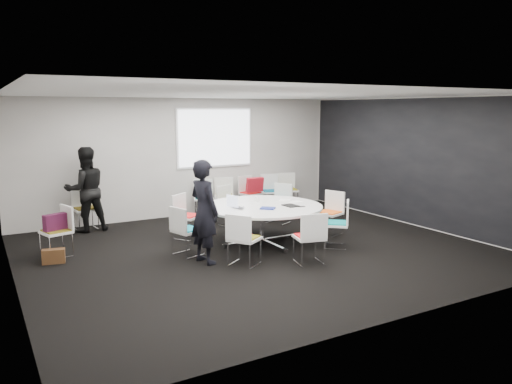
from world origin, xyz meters
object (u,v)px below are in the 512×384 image
conference_table (262,215)px  chair_ring_d (187,225)px  chair_ring_a (329,221)px  chair_spare_left (58,241)px  chair_ring_f (244,249)px  chair_back_a (204,205)px  chair_back_c (250,200)px  brown_bag (54,256)px  chair_person_back (86,217)px  laptop (239,207)px  person_back (86,190)px  chair_ring_g (309,247)px  chair_ring_b (279,211)px  chair_ring_c (231,213)px  chair_back_b (224,203)px  person_main (204,212)px  cup (257,199)px  chair_ring_h (336,233)px  chair_back_d (271,198)px  chair_back_e (288,196)px  chair_ring_e (187,240)px

conference_table → chair_ring_d: chair_ring_d is taller
chair_ring_a → chair_spare_left: same height
chair_ring_f → chair_back_a: (0.96, 3.79, 0.00)m
chair_ring_f → chair_ring_d: bearing=150.3°
conference_table → chair_ring_a: bearing=-5.2°
chair_back_c → brown_bag: 5.42m
chair_person_back → laptop: 3.60m
chair_ring_a → person_back: 5.09m
chair_ring_g → laptop: (-0.51, 1.51, 0.47)m
chair_ring_b → chair_ring_c: bearing=46.0°
chair_back_b → chair_spare_left: same height
chair_ring_a → chair_ring_f: bearing=91.3°
chair_ring_g → brown_bag: bearing=164.1°
person_main → laptop: 1.15m
chair_ring_a → laptop: chair_ring_a is taller
chair_ring_g → cup: 2.01m
chair_ring_h → chair_back_d: size_ratio=1.00×
chair_ring_h → chair_back_e: size_ratio=1.00×
conference_table → chair_ring_f: size_ratio=2.59×
chair_ring_b → chair_ring_g: size_ratio=1.00×
conference_table → chair_ring_f: (-0.98, -1.07, -0.27)m
chair_back_e → chair_ring_e: bearing=54.6°
conference_table → chair_back_a: (-0.03, 2.72, -0.27)m
chair_ring_h → chair_back_b: (-0.49, 3.73, 0.00)m
conference_table → chair_ring_g: bearing=-89.8°
chair_back_a → chair_back_b: 0.56m
person_back → chair_ring_b: bearing=157.3°
chair_ring_d → chair_ring_f: (0.16, -2.07, 0.00)m
chair_ring_d → chair_back_a: bearing=-156.7°
chair_ring_h → chair_back_b: size_ratio=1.00×
laptop → chair_back_a: bearing=-25.5°
chair_ring_c → chair_ring_e: bearing=22.8°
chair_person_back → brown_bag: bearing=60.6°
chair_ring_e → chair_back_c: bearing=118.5°
conference_table → chair_back_e: chair_back_e is taller
chair_back_c → conference_table: bearing=52.3°
person_back → chair_back_c: bearing=178.7°
chair_ring_c → chair_spare_left: same height
chair_ring_b → brown_bag: chair_ring_b is taller
chair_ring_a → chair_ring_g: size_ratio=1.00×
conference_table → chair_ring_f: chair_ring_f is taller
chair_back_e → laptop: size_ratio=2.97×
chair_back_d → person_main: 4.79m
laptop → chair_person_back: bearing=23.3°
chair_ring_h → chair_back_b: bearing=47.5°
chair_ring_b → chair_back_b: bearing=-3.8°
chair_ring_a → chair_back_d: size_ratio=1.00×
chair_back_e → laptop: bearing=62.7°
chair_back_e → chair_ring_b: bearing=69.6°
chair_ring_e → chair_person_back: size_ratio=1.00×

